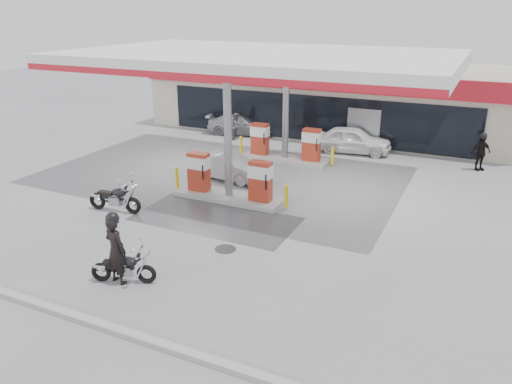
{
  "coord_description": "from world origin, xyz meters",
  "views": [
    {
      "loc": [
        9.08,
        -14.67,
        7.4
      ],
      "look_at": [
        2.01,
        0.31,
        1.2
      ],
      "focal_mm": 35.0,
      "sensor_mm": 36.0,
      "label": 1
    }
  ],
  "objects_px": {
    "biker_main": "(116,250)",
    "sedan_white": "(352,140)",
    "parked_motorcycle": "(115,199)",
    "hatchback_silver": "(228,166)",
    "attendant": "(237,126)",
    "pump_island_far": "(285,147)",
    "biker_walking": "(481,153)",
    "pump_island_near": "(229,183)",
    "parked_car_left": "(241,124)",
    "main_motorcycle": "(124,269)"
  },
  "relations": [
    {
      "from": "main_motorcycle",
      "to": "parked_car_left",
      "type": "height_order",
      "value": "parked_car_left"
    },
    {
      "from": "parked_motorcycle",
      "to": "hatchback_silver",
      "type": "height_order",
      "value": "hatchback_silver"
    },
    {
      "from": "biker_main",
      "to": "biker_walking",
      "type": "bearing_deg",
      "value": -108.1
    },
    {
      "from": "parked_motorcycle",
      "to": "parked_car_left",
      "type": "xyz_separation_m",
      "value": [
        -1.21,
        12.99,
        0.1
      ]
    },
    {
      "from": "biker_main",
      "to": "parked_motorcycle",
      "type": "xyz_separation_m",
      "value": [
        -3.52,
        4.09,
        -0.5
      ]
    },
    {
      "from": "pump_island_near",
      "to": "biker_main",
      "type": "distance_m",
      "value": 7.09
    },
    {
      "from": "sedan_white",
      "to": "hatchback_silver",
      "type": "xyz_separation_m",
      "value": [
        -3.91,
        -6.7,
        -0.09
      ]
    },
    {
      "from": "attendant",
      "to": "biker_walking",
      "type": "xyz_separation_m",
      "value": [
        13.2,
        -0.31,
        0.08
      ]
    },
    {
      "from": "pump_island_far",
      "to": "parked_motorcycle",
      "type": "distance_m",
      "value": 9.58
    },
    {
      "from": "main_motorcycle",
      "to": "pump_island_near",
      "type": "bearing_deg",
      "value": 72.9
    },
    {
      "from": "parked_motorcycle",
      "to": "sedan_white",
      "type": "distance_m",
      "value": 13.31
    },
    {
      "from": "parked_motorcycle",
      "to": "biker_walking",
      "type": "bearing_deg",
      "value": 35.25
    },
    {
      "from": "parked_car_left",
      "to": "biker_walking",
      "type": "distance_m",
      "value": 13.59
    },
    {
      "from": "parked_motorcycle",
      "to": "parked_car_left",
      "type": "height_order",
      "value": "parked_car_left"
    },
    {
      "from": "hatchback_silver",
      "to": "pump_island_far",
      "type": "bearing_deg",
      "value": -12.12
    },
    {
      "from": "attendant",
      "to": "hatchback_silver",
      "type": "bearing_deg",
      "value": -159.77
    },
    {
      "from": "main_motorcycle",
      "to": "parked_motorcycle",
      "type": "bearing_deg",
      "value": 112.19
    },
    {
      "from": "biker_main",
      "to": "hatchback_silver",
      "type": "distance_m",
      "value": 9.4
    },
    {
      "from": "biker_main",
      "to": "hatchback_silver",
      "type": "height_order",
      "value": "biker_main"
    },
    {
      "from": "main_motorcycle",
      "to": "biker_main",
      "type": "distance_m",
      "value": 0.61
    },
    {
      "from": "pump_island_near",
      "to": "main_motorcycle",
      "type": "height_order",
      "value": "pump_island_near"
    },
    {
      "from": "pump_island_far",
      "to": "hatchback_silver",
      "type": "bearing_deg",
      "value": -107.69
    },
    {
      "from": "pump_island_near",
      "to": "biker_walking",
      "type": "xyz_separation_m",
      "value": [
        9.0,
        8.49,
        0.15
      ]
    },
    {
      "from": "hatchback_silver",
      "to": "parked_car_left",
      "type": "relative_size",
      "value": 0.88
    },
    {
      "from": "sedan_white",
      "to": "main_motorcycle",
      "type": "bearing_deg",
      "value": 164.19
    },
    {
      "from": "main_motorcycle",
      "to": "parked_car_left",
      "type": "distance_m",
      "value": 17.71
    },
    {
      "from": "biker_main",
      "to": "sedan_white",
      "type": "xyz_separation_m",
      "value": [
        2.47,
        15.98,
        -0.31
      ]
    },
    {
      "from": "pump_island_near",
      "to": "sedan_white",
      "type": "relative_size",
      "value": 1.26
    },
    {
      "from": "main_motorcycle",
      "to": "biker_main",
      "type": "xyz_separation_m",
      "value": [
        -0.18,
        -0.07,
        0.58
      ]
    },
    {
      "from": "attendant",
      "to": "parked_car_left",
      "type": "height_order",
      "value": "attendant"
    },
    {
      "from": "parked_motorcycle",
      "to": "attendant",
      "type": "xyz_separation_m",
      "value": [
        -0.9,
        11.79,
        0.28
      ]
    },
    {
      "from": "pump_island_near",
      "to": "hatchback_silver",
      "type": "xyz_separation_m",
      "value": [
        -1.21,
        2.2,
        -0.11
      ]
    },
    {
      "from": "pump_island_near",
      "to": "attendant",
      "type": "distance_m",
      "value": 9.75
    },
    {
      "from": "parked_car_left",
      "to": "pump_island_far",
      "type": "bearing_deg",
      "value": -142.38
    },
    {
      "from": "attendant",
      "to": "pump_island_far",
      "type": "bearing_deg",
      "value": -127.81
    },
    {
      "from": "main_motorcycle",
      "to": "attendant",
      "type": "relative_size",
      "value": 1.16
    },
    {
      "from": "biker_main",
      "to": "attendant",
      "type": "bearing_deg",
      "value": -63.15
    },
    {
      "from": "pump_island_near",
      "to": "biker_walking",
      "type": "relative_size",
      "value": 2.97
    },
    {
      "from": "biker_main",
      "to": "sedan_white",
      "type": "bearing_deg",
      "value": -87.5
    },
    {
      "from": "biker_walking",
      "to": "main_motorcycle",
      "type": "bearing_deg",
      "value": -157.46
    },
    {
      "from": "pump_island_near",
      "to": "sedan_white",
      "type": "height_order",
      "value": "pump_island_near"
    },
    {
      "from": "pump_island_far",
      "to": "main_motorcycle",
      "type": "xyz_separation_m",
      "value": [
        0.4,
        -13.01,
        -0.28
      ]
    },
    {
      "from": "biker_main",
      "to": "parked_car_left",
      "type": "bearing_deg",
      "value": -63.25
    },
    {
      "from": "parked_motorcycle",
      "to": "hatchback_silver",
      "type": "bearing_deg",
      "value": 60.34
    },
    {
      "from": "pump_island_near",
      "to": "hatchback_silver",
      "type": "height_order",
      "value": "pump_island_near"
    },
    {
      "from": "main_motorcycle",
      "to": "biker_main",
      "type": "height_order",
      "value": "biker_main"
    },
    {
      "from": "biker_main",
      "to": "parked_motorcycle",
      "type": "relative_size",
      "value": 0.91
    },
    {
      "from": "main_motorcycle",
      "to": "sedan_white",
      "type": "relative_size",
      "value": 0.45
    },
    {
      "from": "biker_main",
      "to": "pump_island_far",
      "type": "bearing_deg",
      "value": -77.72
    },
    {
      "from": "pump_island_far",
      "to": "hatchback_silver",
      "type": "height_order",
      "value": "pump_island_far"
    }
  ]
}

